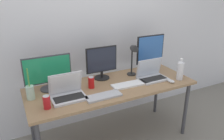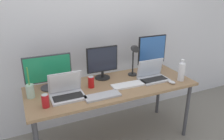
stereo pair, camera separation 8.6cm
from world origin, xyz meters
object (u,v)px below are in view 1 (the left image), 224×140
bamboo_vase (30,92)px  keyboard_aux (104,96)px  laptop_silver (67,92)px  water_bottle (180,70)px  monitor_left (48,72)px  soda_can_by_laptop (47,102)px  soda_can_near_keyboard (91,82)px  desk_lamp (134,53)px  monitor_right (150,52)px  laptop_secondary (152,74)px  work_desk (112,90)px  monitor_center (102,62)px  keyboard_main (130,84)px  mouse_by_keyboard (171,81)px

bamboo_vase → keyboard_aux: bearing=-23.3°
laptop_silver → water_bottle: size_ratio=1.29×
monitor_left → soda_can_by_laptop: (-0.10, -0.38, -0.14)m
soda_can_near_keyboard → desk_lamp: (0.58, 0.08, 0.22)m
monitor_right → soda_can_by_laptop: bearing=-164.5°
water_bottle → keyboard_aux: bearing=180.0°
monitor_left → desk_lamp: 1.00m
laptop_secondary → soda_can_near_keyboard: laptop_secondary is taller
work_desk → water_bottle: size_ratio=7.18×
laptop_secondary → water_bottle: bearing=-29.7°
monitor_center → laptop_silver: (-0.50, -0.29, -0.15)m
monitor_center → desk_lamp: bearing=-15.3°
monitor_center → bamboo_vase: monitor_center is taller
keyboard_aux → water_bottle: 0.99m
keyboard_aux → desk_lamp: 0.70m
laptop_secondary → keyboard_main: bearing=-172.1°
keyboard_aux → mouse_by_keyboard: 0.83m
laptop_secondary → desk_lamp: (-0.15, 0.17, 0.23)m
keyboard_main → keyboard_aux: bearing=-160.9°
soda_can_near_keyboard → laptop_secondary: bearing=-6.9°
work_desk → keyboard_main: keyboard_main is taller
water_bottle → desk_lamp: desk_lamp is taller
laptop_silver → keyboard_aux: size_ratio=0.91×
monitor_right → bamboo_vase: 1.51m
keyboard_aux → monitor_left: bearing=136.4°
desk_lamp → laptop_secondary: bearing=-49.5°
keyboard_main → keyboard_aux: (-0.38, -0.12, 0.00)m
keyboard_main → desk_lamp: 0.39m
soda_can_by_laptop → bamboo_vase: bearing=113.3°
laptop_silver → keyboard_main: bearing=-2.5°
work_desk → keyboard_main: bearing=-26.5°
keyboard_aux → soda_can_near_keyboard: 0.26m
laptop_secondary → desk_lamp: desk_lamp is taller
water_bottle → soda_can_by_laptop: (-1.52, 0.03, -0.06)m
laptop_silver → water_bottle: bearing=-6.6°
monitor_right → soda_can_near_keyboard: 0.91m
monitor_right → laptop_silver: 1.21m
monitor_right → soda_can_near_keyboard: monitor_right is taller
monitor_center → monitor_left: bearing=-178.1°
desk_lamp → mouse_by_keyboard: bearing=-51.8°
soda_can_near_keyboard → keyboard_main: bearing=-17.7°
laptop_silver → bamboo_vase: bearing=158.5°
work_desk → bamboo_vase: 0.86m
keyboard_main → work_desk: bearing=155.4°
monitor_left → water_bottle: size_ratio=1.90×
keyboard_main → bamboo_vase: bamboo_vase is taller
monitor_center → soda_can_near_keyboard: 0.31m
monitor_left → keyboard_aux: (0.44, -0.41, -0.19)m
mouse_by_keyboard → desk_lamp: 0.53m
work_desk → monitor_center: 0.35m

